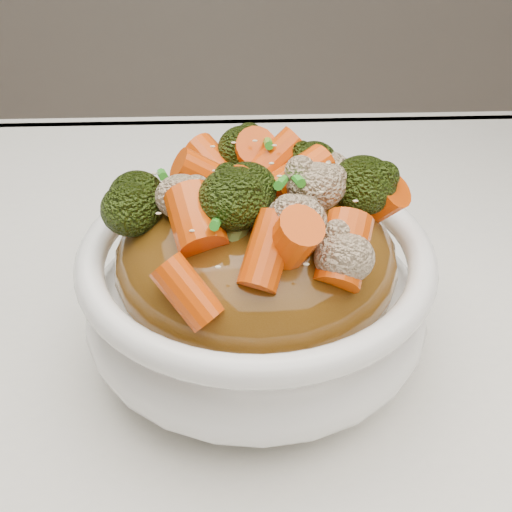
{
  "coord_description": "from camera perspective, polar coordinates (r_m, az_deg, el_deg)",
  "views": [
    {
      "loc": [
        -0.07,
        -0.31,
        1.08
      ],
      "look_at": [
        -0.05,
        0.04,
        0.82
      ],
      "focal_mm": 50.0,
      "sensor_mm": 36.0,
      "label": 1
    }
  ],
  "objects": [
    {
      "name": "tablecloth",
      "position": [
        0.47,
        6.99,
        -12.45
      ],
      "size": [
        1.2,
        0.8,
        0.04
      ],
      "primitive_type": "cube",
      "color": "white",
      "rests_on": "dining_table"
    },
    {
      "name": "sauce_base",
      "position": [
        0.43,
        -0.0,
        -0.32
      ],
      "size": [
        0.22,
        0.22,
        0.09
      ],
      "primitive_type": "ellipsoid",
      "rotation": [
        0.0,
        0.0,
        0.37
      ],
      "color": "#5E3A10",
      "rests_on": "bowl"
    },
    {
      "name": "scallions",
      "position": [
        0.4,
        -0.0,
        7.02
      ],
      "size": [
        0.17,
        0.17,
        0.02
      ],
      "primitive_type": null,
      "rotation": [
        0.0,
        0.0,
        0.37
      ],
      "color": "green",
      "rests_on": "sauce_base"
    },
    {
      "name": "cauliflower",
      "position": [
        0.4,
        -0.0,
        6.52
      ],
      "size": [
        0.22,
        0.22,
        0.04
      ],
      "primitive_type": null,
      "rotation": [
        0.0,
        0.0,
        0.37
      ],
      "color": "tan",
      "rests_on": "sauce_base"
    },
    {
      "name": "bowl",
      "position": [
        0.45,
        -0.0,
        -3.34
      ],
      "size": [
        0.28,
        0.28,
        0.08
      ],
      "primitive_type": null,
      "rotation": [
        0.0,
        0.0,
        0.37
      ],
      "color": "white",
      "rests_on": "tablecloth"
    },
    {
      "name": "sesame_seeds",
      "position": [
        0.4,
        -0.0,
        7.02
      ],
      "size": [
        0.2,
        0.2,
        0.01
      ],
      "primitive_type": null,
      "rotation": [
        0.0,
        0.0,
        0.37
      ],
      "color": "beige",
      "rests_on": "sauce_base"
    },
    {
      "name": "broccoli",
      "position": [
        0.4,
        -0.0,
        6.77
      ],
      "size": [
        0.22,
        0.22,
        0.04
      ],
      "primitive_type": null,
      "rotation": [
        0.0,
        0.0,
        0.37
      ],
      "color": "black",
      "rests_on": "sauce_base"
    },
    {
      "name": "carrots",
      "position": [
        0.4,
        -0.0,
        6.89
      ],
      "size": [
        0.22,
        0.22,
        0.05
      ],
      "primitive_type": null,
      "rotation": [
        0.0,
        0.0,
        0.37
      ],
      "color": "#DE4A07",
      "rests_on": "sauce_base"
    }
  ]
}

